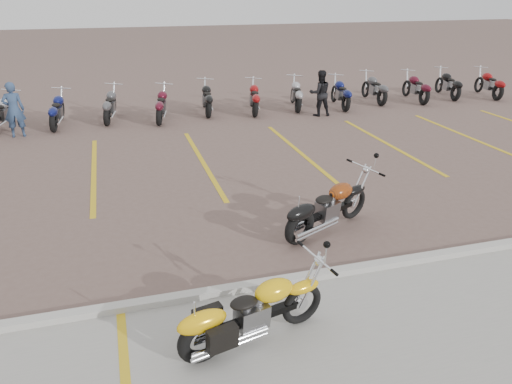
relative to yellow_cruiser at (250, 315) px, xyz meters
The scene contains 8 objects.
ground 3.25m from the yellow_cruiser, 76.84° to the left, with size 100.00×100.00×0.00m, color brown.
curb 1.40m from the yellow_cruiser, 57.16° to the left, with size 60.00×0.18×0.12m, color #ADAAA3.
parking_stripes 7.19m from the yellow_cruiser, 84.13° to the left, with size 38.00×5.50×0.01m, color gold, non-canonical shape.
yellow_cruiser is the anchor object (origin of this frame).
flame_cruiser 3.38m from the yellow_cruiser, 50.42° to the left, with size 2.01×1.05×0.89m.
person_a 11.76m from the yellow_cruiser, 110.75° to the left, with size 0.60×0.39×1.65m, color navy.
person_b 12.22m from the yellow_cruiser, 62.85° to the left, with size 0.76×0.59×1.56m, color black.
bg_bike_row 12.39m from the yellow_cruiser, 77.54° to the left, with size 22.42×2.08×1.10m.
Camera 1 is at (-2.11, -8.11, 4.24)m, focal length 35.00 mm.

